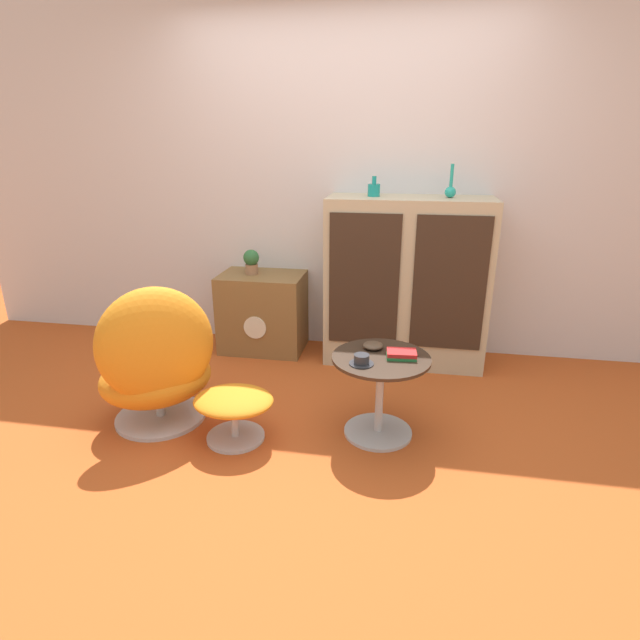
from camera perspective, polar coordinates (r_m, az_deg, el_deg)
ground_plane at (r=2.94m, az=-1.02°, el=-13.10°), size 12.00×12.00×0.00m
wall_back at (r=3.92m, az=3.12°, el=15.44°), size 6.40×0.06×2.60m
sideboard at (r=3.74m, az=9.80°, el=4.29°), size 1.16×0.48×1.23m
tv_console at (r=4.00m, az=-6.53°, el=0.90°), size 0.65×0.45×0.62m
egg_chair at (r=3.03m, az=-18.18°, el=-4.67°), size 0.87×0.87×0.87m
ottoman at (r=2.85m, az=-9.83°, el=-9.60°), size 0.45×0.38×0.29m
coffee_table at (r=2.83m, az=6.85°, el=-7.60°), size 0.54×0.54×0.48m
vase_leftmost at (r=3.64m, az=6.18°, el=14.61°), size 0.09×0.09×0.14m
vase_inner_left at (r=3.64m, az=14.69°, el=14.22°), size 0.08×0.08×0.22m
potted_plant at (r=3.91m, az=-7.85°, el=6.70°), size 0.12×0.12×0.19m
teacup at (r=2.65m, az=4.76°, el=-4.61°), size 0.13×0.13×0.05m
book_stack at (r=2.76m, az=9.29°, el=-3.88°), size 0.17×0.13×0.04m
bowl at (r=2.85m, az=6.08°, el=-2.92°), size 0.12×0.12×0.04m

